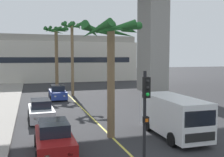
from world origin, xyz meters
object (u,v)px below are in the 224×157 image
(car_queue_front, at_px, (54,139))
(traffic_light_median_near, at_px, (145,111))
(delivery_van, at_px, (174,115))
(palm_tree_mid_median, at_px, (72,37))
(palm_tree_far_median, at_px, (56,40))
(car_queue_second, at_px, (58,93))
(palm_tree_near_median, at_px, (111,45))
(car_queue_third, at_px, (41,111))

(car_queue_front, height_order, traffic_light_median_near, traffic_light_median_near)
(delivery_van, height_order, palm_tree_mid_median, palm_tree_mid_median)
(delivery_van, bearing_deg, palm_tree_far_median, 99.75)
(car_queue_second, relative_size, palm_tree_near_median, 0.60)
(palm_tree_near_median, relative_size, palm_tree_mid_median, 0.76)
(delivery_van, relative_size, palm_tree_far_median, 0.58)
(car_queue_front, relative_size, palm_tree_mid_median, 0.46)
(car_queue_second, height_order, palm_tree_far_median, palm_tree_far_median)
(car_queue_second, relative_size, traffic_light_median_near, 0.98)
(car_queue_front, bearing_deg, palm_tree_far_median, 84.04)
(car_queue_front, xyz_separation_m, car_queue_third, (-0.33, 7.06, 0.00))
(traffic_light_median_near, bearing_deg, palm_tree_mid_median, 87.73)
(palm_tree_mid_median, distance_m, palm_tree_far_median, 6.98)
(car_queue_third, distance_m, palm_tree_near_median, 8.11)
(car_queue_second, distance_m, palm_tree_mid_median, 7.01)
(car_queue_front, relative_size, car_queue_second, 1.00)
(car_queue_second, bearing_deg, delivery_van, -72.37)
(car_queue_second, distance_m, palm_tree_far_median, 11.14)
(car_queue_third, xyz_separation_m, delivery_van, (7.34, -6.46, 0.57))
(car_queue_second, height_order, palm_tree_near_median, palm_tree_near_median)
(traffic_light_median_near, bearing_deg, car_queue_second, 93.04)
(car_queue_front, relative_size, palm_tree_near_median, 0.60)
(car_queue_front, height_order, car_queue_second, same)
(car_queue_second, relative_size, car_queue_third, 0.99)
(car_queue_second, distance_m, palm_tree_near_median, 15.91)
(car_queue_second, height_order, delivery_van, delivery_van)
(traffic_light_median_near, xyz_separation_m, palm_tree_mid_median, (0.91, 22.95, 4.37))
(traffic_light_median_near, distance_m, palm_tree_near_median, 6.31)
(palm_tree_mid_median, bearing_deg, palm_tree_near_median, -91.61)
(palm_tree_near_median, bearing_deg, car_queue_third, 124.49)
(car_queue_second, distance_m, delivery_van, 16.94)
(car_queue_front, bearing_deg, car_queue_third, 92.69)
(car_queue_third, height_order, palm_tree_mid_median, palm_tree_mid_median)
(car_queue_front, bearing_deg, traffic_light_median_near, -53.76)
(car_queue_third, bearing_deg, car_queue_second, 77.14)
(car_queue_front, bearing_deg, palm_tree_near_median, 25.36)
(palm_tree_near_median, height_order, palm_tree_mid_median, palm_tree_mid_median)
(delivery_van, relative_size, palm_tree_near_median, 0.78)
(palm_tree_far_median, bearing_deg, delivery_van, -80.25)
(palm_tree_mid_median, bearing_deg, car_queue_front, -101.66)
(palm_tree_near_median, xyz_separation_m, palm_tree_far_median, (-0.72, 24.14, 1.81))
(traffic_light_median_near, bearing_deg, palm_tree_near_median, 85.73)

